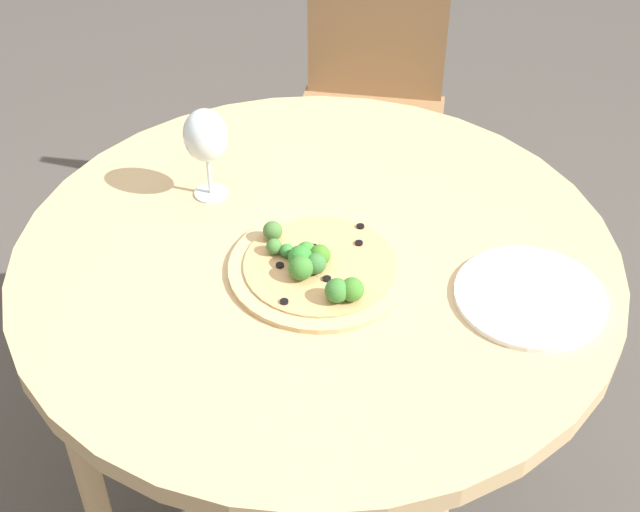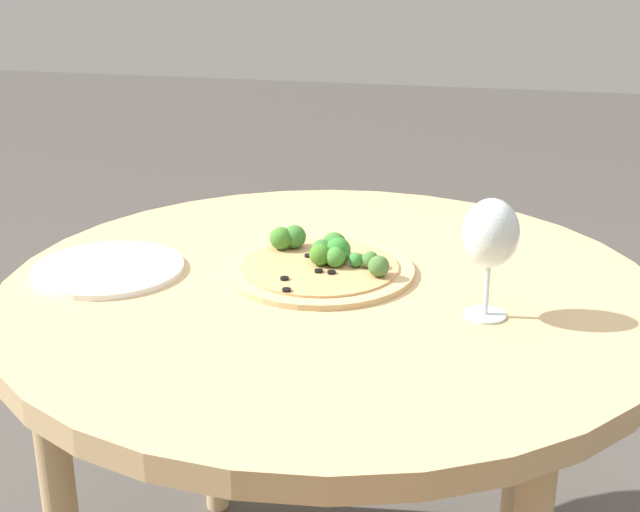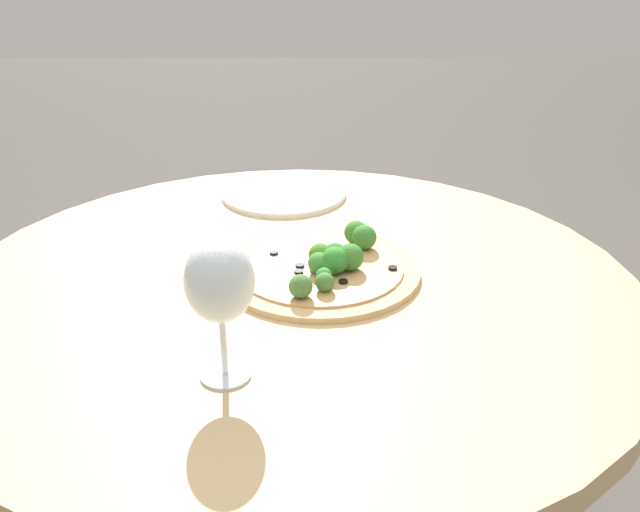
{
  "view_description": "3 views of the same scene",
  "coord_description": "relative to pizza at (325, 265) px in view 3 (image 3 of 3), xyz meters",
  "views": [
    {
      "loc": [
        0.48,
        -1.1,
        1.73
      ],
      "look_at": [
        0.03,
        -0.04,
        0.75
      ],
      "focal_mm": 50.0,
      "sensor_mm": 36.0,
      "label": 1
    },
    {
      "loc": [
        -0.27,
        1.31,
        1.27
      ],
      "look_at": [
        0.03,
        -0.04,
        0.75
      ],
      "focal_mm": 50.0,
      "sensor_mm": 36.0,
      "label": 2
    },
    {
      "loc": [
        -0.97,
        -0.03,
        1.23
      ],
      "look_at": [
        0.03,
        -0.04,
        0.75
      ],
      "focal_mm": 40.0,
      "sensor_mm": 36.0,
      "label": 3
    }
  ],
  "objects": [
    {
      "name": "pizza",
      "position": [
        0.0,
        0.0,
        0.0
      ],
      "size": [
        0.32,
        0.32,
        0.06
      ],
      "color": "tan",
      "rests_on": "dining_table"
    },
    {
      "name": "dining_table",
      "position": [
        -0.03,
        0.05,
        -0.08
      ],
      "size": [
        1.07,
        1.07,
        0.72
      ],
      "color": "tan",
      "rests_on": "ground_plane"
    },
    {
      "name": "wine_glass",
      "position": [
        -0.28,
        0.13,
        0.11
      ],
      "size": [
        0.08,
        0.08,
        0.18
      ],
      "color": "silver",
      "rests_on": "dining_table"
    },
    {
      "name": "plate_near",
      "position": [
        0.35,
        0.08,
        -0.01
      ],
      "size": [
        0.25,
        0.25,
        0.01
      ],
      "color": "white",
      "rests_on": "dining_table"
    }
  ]
}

